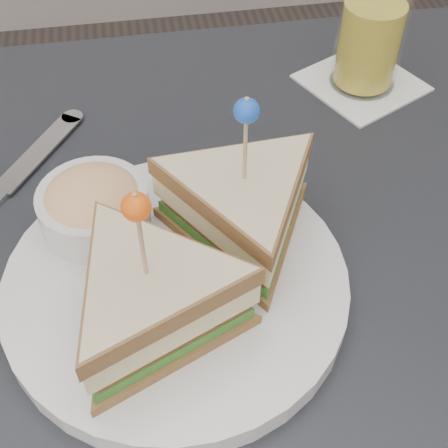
% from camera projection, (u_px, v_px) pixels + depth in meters
% --- Properties ---
extents(table, '(0.80, 0.80, 0.75)m').
position_uv_depth(table, '(216.00, 318.00, 0.61)').
color(table, black).
rests_on(table, ground).
extents(plate_meal, '(0.34, 0.32, 0.17)m').
position_uv_depth(plate_meal, '(183.00, 255.00, 0.51)').
color(plate_meal, silver).
rests_on(plate_meal, table).
extents(cutlery_knife, '(0.15, 0.21, 0.01)m').
position_uv_depth(cutlery_knife, '(7.00, 185.00, 0.62)').
color(cutlery_knife, silver).
rests_on(cutlery_knife, table).
extents(drink_set, '(0.16, 0.16, 0.15)m').
position_uv_depth(drink_set, '(371.00, 32.00, 0.69)').
color(drink_set, white).
rests_on(drink_set, table).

